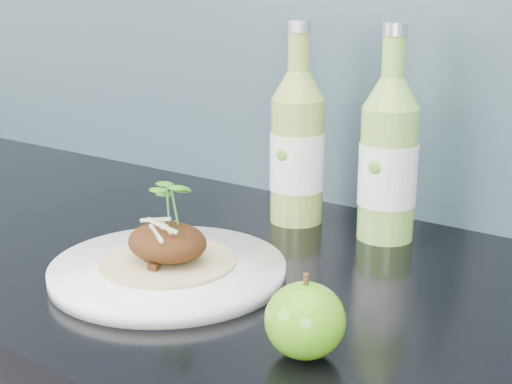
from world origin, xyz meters
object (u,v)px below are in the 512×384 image
at_px(green_apple, 305,320).
at_px(cider_bottle_right, 388,160).
at_px(cider_bottle_left, 297,148).
at_px(dinner_plate, 168,270).

bearing_deg(green_apple, cider_bottle_right, 104.74).
xyz_separation_m(green_apple, cider_bottle_right, (-0.09, 0.33, 0.07)).
height_order(green_apple, cider_bottle_right, cider_bottle_right).
bearing_deg(cider_bottle_right, cider_bottle_left, -157.19).
bearing_deg(dinner_plate, cider_bottle_left, 89.12).
xyz_separation_m(dinner_plate, cider_bottle_left, (0.00, 0.26, 0.10)).
height_order(green_apple, cider_bottle_left, cider_bottle_left).
bearing_deg(cider_bottle_right, green_apple, -56.33).
relative_size(dinner_plate, cider_bottle_right, 1.22).
bearing_deg(green_apple, cider_bottle_left, 124.53).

